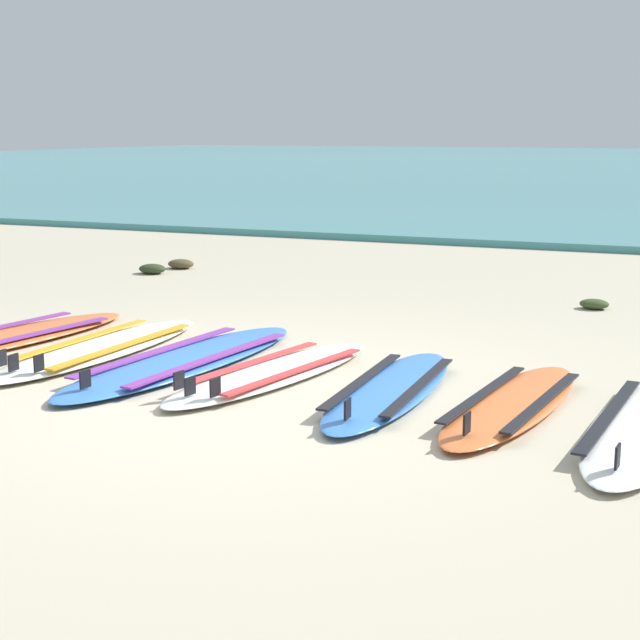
% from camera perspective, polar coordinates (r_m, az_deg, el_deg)
% --- Properties ---
extents(ground_plane, '(80.00, 80.00, 0.00)m').
position_cam_1_polar(ground_plane, '(6.04, -5.16, -4.35)').
color(ground_plane, '#B7AD93').
extents(surfboard_0, '(1.00, 2.47, 0.18)m').
position_cam_1_polar(surfboard_0, '(7.79, -17.97, -1.02)').
color(surfboard_0, orange).
rests_on(surfboard_0, ground).
extents(surfboard_1, '(0.67, 2.32, 0.18)m').
position_cam_1_polar(surfboard_1, '(7.27, -12.71, -1.60)').
color(surfboard_1, silver).
rests_on(surfboard_1, ground).
extents(surfboard_2, '(0.91, 2.57, 0.18)m').
position_cam_1_polar(surfboard_2, '(6.79, -7.92, -2.33)').
color(surfboard_2, '#3875CC').
rests_on(surfboard_2, ground).
extents(surfboard_3, '(0.92, 2.13, 0.18)m').
position_cam_1_polar(surfboard_3, '(6.39, -2.79, -3.09)').
color(surfboard_3, white).
rests_on(surfboard_3, ground).
extents(surfboard_4, '(0.57, 2.04, 0.18)m').
position_cam_1_polar(surfboard_4, '(6.01, 4.14, -4.03)').
color(surfboard_4, '#3875CC').
rests_on(surfboard_4, ground).
extents(surfboard_5, '(0.69, 2.01, 0.18)m').
position_cam_1_polar(surfboard_5, '(5.80, 11.20, -4.81)').
color(surfboard_5, orange).
rests_on(surfboard_5, ground).
extents(seaweed_clump_near_shoreline, '(0.26, 0.21, 0.09)m').
position_cam_1_polar(seaweed_clump_near_shoreline, '(9.13, 15.75, 0.91)').
color(seaweed_clump_near_shoreline, '#384723').
rests_on(seaweed_clump_near_shoreline, ground).
extents(seaweed_clump_mid_sand, '(0.31, 0.25, 0.11)m').
position_cam_1_polar(seaweed_clump_mid_sand, '(11.08, -9.78, 2.97)').
color(seaweed_clump_mid_sand, '#2D381E').
rests_on(seaweed_clump_mid_sand, ground).
extents(seaweed_clump_by_the_boards, '(0.31, 0.25, 0.11)m').
position_cam_1_polar(seaweed_clump_by_the_boards, '(11.43, -8.14, 3.27)').
color(seaweed_clump_by_the_boards, '#4C4228').
rests_on(seaweed_clump_by_the_boards, ground).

